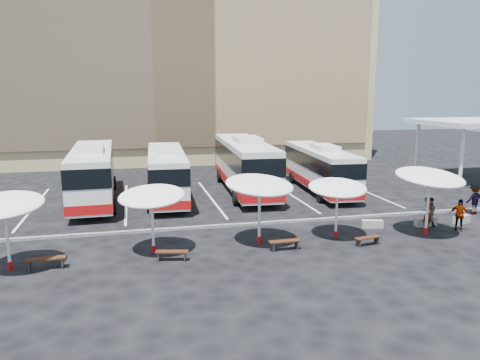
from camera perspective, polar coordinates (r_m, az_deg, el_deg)
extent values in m
plane|color=black|center=(26.41, -0.63, -5.97)|extent=(120.00, 120.00, 0.00)
cube|color=tan|center=(57.17, -7.94, 15.56)|extent=(42.00, 18.00, 25.00)
cube|color=tan|center=(48.11, -6.86, 15.91)|extent=(40.00, 0.30, 20.00)
cylinder|color=silver|center=(41.01, 25.41, 2.42)|extent=(0.30, 0.30, 4.80)
cylinder|color=silver|center=(45.81, 20.76, 3.53)|extent=(0.30, 0.30, 4.80)
cube|color=black|center=(26.86, -0.86, -5.52)|extent=(34.00, 0.25, 0.15)
cube|color=white|center=(34.18, -23.84, -3.03)|extent=(0.15, 12.00, 0.01)
cube|color=white|center=(33.56, -13.73, -2.64)|extent=(0.15, 12.00, 0.01)
cube|color=white|center=(34.01, -3.57, -2.18)|extent=(0.15, 12.00, 0.01)
cube|color=white|center=(35.48, 6.03, -1.68)|extent=(0.15, 12.00, 0.01)
cube|color=white|center=(37.85, 14.64, -1.18)|extent=(0.15, 12.00, 0.01)
cube|color=silver|center=(34.19, -17.53, 0.93)|extent=(2.99, 12.79, 3.18)
cube|color=black|center=(34.09, -17.59, 1.98)|extent=(3.05, 12.85, 1.17)
cube|color=#AF0C0E|center=(34.40, -17.43, -0.98)|extent=(3.05, 12.85, 0.58)
cube|color=#AF0C0E|center=(40.59, -17.08, 1.30)|extent=(2.72, 0.28, 1.48)
cube|color=silver|center=(32.89, -17.79, 3.72)|extent=(1.78, 3.22, 0.42)
cylinder|color=black|center=(38.19, -19.15, -0.52)|extent=(0.40, 1.07, 1.06)
cylinder|color=black|center=(38.07, -15.17, -0.34)|extent=(0.40, 1.07, 1.06)
cylinder|color=black|center=(30.45, -20.21, -3.35)|extent=(0.40, 1.07, 1.06)
cylinder|color=black|center=(30.29, -15.22, -3.13)|extent=(0.40, 1.07, 1.06)
cube|color=silver|center=(34.03, -8.95, 1.01)|extent=(3.01, 11.94, 2.96)
cube|color=black|center=(33.94, -8.98, 2.00)|extent=(3.07, 12.00, 1.09)
cube|color=#AF0C0E|center=(34.23, -8.90, -0.78)|extent=(3.07, 12.00, 0.54)
cube|color=#AF0C0E|center=(39.99, -9.19, 1.37)|extent=(2.53, 0.31, 1.38)
cube|color=silver|center=(32.81, -8.98, 3.62)|extent=(1.71, 3.03, 0.39)
cylinder|color=black|center=(37.67, -10.93, -0.33)|extent=(0.39, 1.00, 0.99)
cylinder|color=black|center=(37.73, -7.18, -0.20)|extent=(0.39, 1.00, 0.99)
cylinder|color=black|center=(30.44, -10.96, -2.95)|extent=(0.39, 1.00, 0.99)
cylinder|color=black|center=(30.51, -6.32, -2.79)|extent=(0.39, 1.00, 0.99)
cube|color=silver|center=(35.87, 0.54, 2.06)|extent=(3.57, 13.58, 3.36)
cube|color=black|center=(35.77, 0.54, 3.12)|extent=(3.64, 13.65, 1.23)
cube|color=#AF0C0E|center=(36.07, 0.54, 0.13)|extent=(3.64, 13.65, 0.62)
cube|color=#AF0C0E|center=(42.54, -1.10, 2.28)|extent=(2.87, 0.39, 1.57)
cube|color=silver|center=(34.54, 0.88, 4.91)|extent=(1.98, 3.46, 0.45)
cylinder|color=black|center=(39.74, -2.47, 0.53)|extent=(0.46, 1.14, 1.12)
cylinder|color=black|center=(40.19, 1.49, 0.65)|extent=(0.46, 1.14, 1.12)
cylinder|color=black|center=(31.60, -0.49, -2.13)|extent=(0.46, 1.14, 1.12)
cylinder|color=black|center=(32.16, 4.44, -1.93)|extent=(0.46, 1.14, 1.12)
cube|color=silver|center=(36.53, 9.68, 1.57)|extent=(3.16, 11.64, 2.88)
cube|color=black|center=(36.45, 9.71, 2.46)|extent=(3.22, 11.70, 1.05)
cube|color=#AF0C0E|center=(36.71, 9.63, -0.06)|extent=(3.22, 11.70, 0.53)
cube|color=#AF0C0E|center=(42.06, 7.11, 1.84)|extent=(2.46, 0.36, 1.34)
cube|color=silver|center=(35.42, 10.27, 3.93)|extent=(1.72, 2.97, 0.38)
cylinder|color=black|center=(39.57, 6.40, 0.31)|extent=(0.40, 0.98, 0.96)
cylinder|color=black|center=(40.28, 9.69, 0.41)|extent=(0.40, 0.98, 0.96)
cylinder|color=black|center=(32.85, 9.80, -1.93)|extent=(0.40, 0.98, 0.96)
cylinder|color=black|center=(33.70, 13.65, -1.76)|extent=(0.40, 0.98, 0.96)
cylinder|color=silver|center=(22.43, -26.49, -6.38)|extent=(0.15, 0.15, 2.86)
cylinder|color=#AF0C0E|center=(22.80, -26.23, -9.36)|extent=(0.24, 0.24, 0.38)
ellipsoid|color=white|center=(22.07, -26.81, -2.71)|extent=(3.73, 3.76, 0.98)
cylinder|color=silver|center=(22.58, -10.58, -5.44)|extent=(0.17, 0.17, 2.75)
cylinder|color=#AF0C0E|center=(22.93, -10.48, -8.30)|extent=(0.26, 0.26, 0.37)
ellipsoid|color=white|center=(22.23, -10.71, -1.91)|extent=(4.11, 4.13, 0.94)
cylinder|color=silver|center=(23.50, 2.37, -4.30)|extent=(0.18, 0.18, 3.00)
cylinder|color=#AF0C0E|center=(23.87, 2.34, -7.32)|extent=(0.29, 0.29, 0.40)
ellipsoid|color=white|center=(23.15, 2.40, -0.59)|extent=(4.46, 4.48, 1.03)
cylinder|color=silver|center=(25.05, 11.69, -3.98)|extent=(0.14, 0.14, 2.65)
cylinder|color=#AF0C0E|center=(25.37, 11.59, -6.49)|extent=(0.22, 0.22, 0.35)
ellipsoid|color=white|center=(24.75, 11.80, -0.90)|extent=(3.46, 3.50, 0.91)
cylinder|color=silver|center=(26.82, 21.90, -3.06)|extent=(0.18, 0.18, 3.11)
cylinder|color=#AF0C0E|center=(27.15, 21.70, -5.83)|extent=(0.28, 0.28, 0.42)
ellipsoid|color=white|center=(26.50, 22.14, 0.32)|extent=(4.35, 4.39, 1.07)
cube|color=black|center=(22.18, -22.61, -8.84)|extent=(1.68, 0.52, 0.07)
cube|color=black|center=(22.36, -24.27, -9.51)|extent=(0.09, 0.42, 0.44)
cube|color=black|center=(22.19, -20.85, -9.40)|extent=(0.09, 0.42, 0.44)
cube|color=black|center=(21.74, -8.30, -8.64)|extent=(1.53, 0.71, 0.06)
cube|color=black|center=(21.90, -9.84, -9.17)|extent=(0.14, 0.38, 0.39)
cube|color=black|center=(21.74, -6.71, -9.23)|extent=(0.14, 0.38, 0.39)
cube|color=black|center=(22.98, 5.47, -7.43)|extent=(1.57, 0.46, 0.06)
cube|color=black|center=(22.86, 3.98, -8.14)|extent=(0.07, 0.40, 0.41)
cube|color=black|center=(23.27, 6.91, -7.85)|extent=(0.07, 0.40, 0.41)
cube|color=black|center=(24.43, 15.31, -6.78)|extent=(1.44, 0.62, 0.06)
cube|color=black|center=(24.16, 14.25, -7.46)|extent=(0.12, 0.36, 0.37)
cube|color=black|center=(24.84, 16.29, -7.06)|extent=(0.12, 0.36, 0.37)
cube|color=gray|center=(27.60, 15.82, -5.18)|extent=(1.23, 0.68, 0.44)
cube|color=gray|center=(28.95, 21.69, -4.76)|extent=(1.27, 0.45, 0.47)
cube|color=gray|center=(30.37, 25.41, -4.37)|extent=(1.28, 0.79, 0.45)
imported|color=black|center=(27.85, 21.94, -3.86)|extent=(0.83, 0.73, 1.90)
imported|color=black|center=(28.94, 22.13, -3.58)|extent=(1.02, 1.00, 1.66)
imported|color=black|center=(28.62, 25.16, -3.86)|extent=(1.08, 0.99, 1.77)
imported|color=black|center=(32.76, 26.66, -2.10)|extent=(1.27, 0.77, 1.93)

